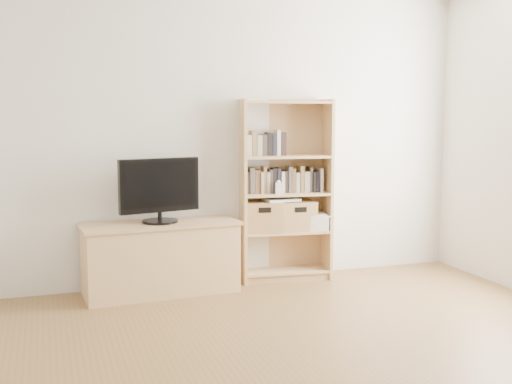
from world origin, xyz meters
name	(u,v)px	position (x,y,z in m)	size (l,w,h in m)	color
back_wall	(227,137)	(0.00, 2.50, 1.30)	(4.50, 0.02, 2.60)	beige
tv_stand	(161,259)	(-0.65, 2.26, 0.29)	(1.27, 0.47, 0.58)	tan
bookshelf	(286,191)	(0.51, 2.35, 0.82)	(0.82, 0.29, 1.64)	tan
television	(159,190)	(-0.65, 2.26, 0.88)	(0.70, 0.05, 0.55)	black
books_row_mid	(285,179)	(0.51, 2.37, 0.92)	(0.90, 0.18, 0.24)	#2C201D
books_row_upper	(266,144)	(0.33, 2.39, 1.24)	(0.38, 0.14, 0.20)	#2C201D
baby_monitor	(278,188)	(0.41, 2.27, 0.85)	(0.05, 0.03, 0.10)	white
basket_left	(262,216)	(0.29, 2.37, 0.59)	(0.33, 0.27, 0.27)	tan
basket_right	(296,215)	(0.61, 2.34, 0.59)	(0.32, 0.27, 0.27)	tan
laptop	(281,200)	(0.46, 2.34, 0.74)	(0.31, 0.21, 0.02)	silver
magazine_stack	(315,222)	(0.79, 2.32, 0.52)	(0.19, 0.28, 0.13)	beige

